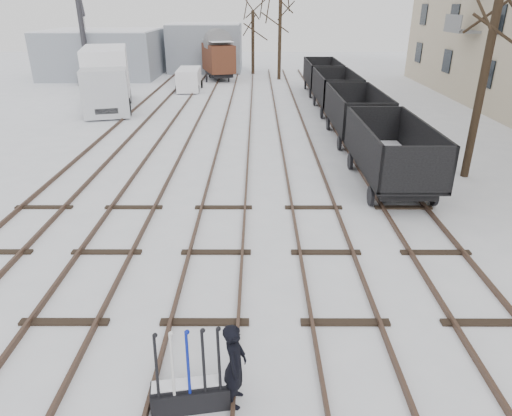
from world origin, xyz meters
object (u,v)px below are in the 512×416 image
Objects in this scene: panel_van at (189,79)px; ground_frame at (191,393)px; box_van_wagon at (218,57)px; freight_wagon_a at (390,162)px; worker at (235,365)px; crane at (87,55)px; lorry at (106,78)px.

ground_frame is at bearing -84.55° from panel_van.
box_van_wagon reaches higher than panel_van.
ground_frame is 11.93m from freight_wagon_a.
worker is 0.18× the size of crane.
panel_van is (-10.16, 20.35, -0.04)m from freight_wagon_a.
box_van_wagon is (-2.29, 36.16, 1.65)m from ground_frame.
ground_frame is at bearing -84.93° from lorry.
ground_frame is 0.39× the size of panel_van.
lorry reaches higher than worker.
box_van_wagon is at bearing 48.07° from lorry.
lorry is (-6.24, -11.92, -0.04)m from box_van_wagon.
freight_wagon_a is at bearing 50.74° from ground_frame.
crane reaches higher than ground_frame.
ground_frame is 0.91m from worker.
lorry is at bearing -126.56° from panel_van.
lorry reaches higher than freight_wagon_a.
ground_frame is 0.93× the size of worker.
crane is at bearing 174.03° from box_van_wagon.
worker is 25.89m from lorry.
box_van_wagon is 0.57× the size of lorry.
worker is at bearing -83.29° from crane.
box_van_wagon is 10.99m from crane.
freight_wagon_a reaches higher than ground_frame.
crane is (-13.81, 33.93, 1.50)m from worker.
crane reaches higher than panel_van.
ground_frame is 0.26× the size of freight_wagon_a.
crane is at bearing 101.95° from ground_frame.
ground_frame is at bearing -103.53° from box_van_wagon.
box_van_wagon is 13.45m from lorry.
worker is 0.19× the size of lorry.
box_van_wagon reaches higher than ground_frame.
ground_frame is 36.51m from crane.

